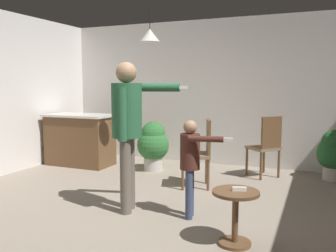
{
  "coord_description": "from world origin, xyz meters",
  "views": [
    {
      "loc": [
        1.64,
        -3.41,
        1.5
      ],
      "look_at": [
        -0.04,
        0.58,
        1.0
      ],
      "focal_mm": 38.55,
      "sensor_mm": 36.0,
      "label": 1
    }
  ],
  "objects_px": {
    "dining_chair_by_counter": "(266,144)",
    "person_adult": "(128,120)",
    "side_table_by_couch": "(235,211)",
    "dining_chair_near_wall": "(200,150)",
    "spare_remote_on_table": "(239,189)",
    "potted_plant_corner": "(153,144)",
    "person_child": "(191,158)",
    "kitchen_counter": "(80,140)",
    "potted_plant_by_wall": "(334,153)"
  },
  "relations": [
    {
      "from": "dining_chair_by_counter",
      "to": "kitchen_counter",
      "type": "bearing_deg",
      "value": 138.94
    },
    {
      "from": "dining_chair_by_counter",
      "to": "potted_plant_corner",
      "type": "height_order",
      "value": "dining_chair_by_counter"
    },
    {
      "from": "person_adult",
      "to": "potted_plant_by_wall",
      "type": "relative_size",
      "value": 2.19
    },
    {
      "from": "dining_chair_near_wall",
      "to": "potted_plant_corner",
      "type": "xyz_separation_m",
      "value": [
        -1.08,
        0.67,
        -0.07
      ]
    },
    {
      "from": "dining_chair_near_wall",
      "to": "spare_remote_on_table",
      "type": "bearing_deg",
      "value": -172.0
    },
    {
      "from": "person_child",
      "to": "kitchen_counter",
      "type": "bearing_deg",
      "value": -133.1
    },
    {
      "from": "side_table_by_couch",
      "to": "dining_chair_near_wall",
      "type": "relative_size",
      "value": 0.52
    },
    {
      "from": "person_adult",
      "to": "dining_chair_near_wall",
      "type": "bearing_deg",
      "value": 145.54
    },
    {
      "from": "side_table_by_couch",
      "to": "dining_chair_near_wall",
      "type": "height_order",
      "value": "dining_chair_near_wall"
    },
    {
      "from": "side_table_by_couch",
      "to": "spare_remote_on_table",
      "type": "height_order",
      "value": "spare_remote_on_table"
    },
    {
      "from": "kitchen_counter",
      "to": "potted_plant_by_wall",
      "type": "height_order",
      "value": "kitchen_counter"
    },
    {
      "from": "potted_plant_corner",
      "to": "spare_remote_on_table",
      "type": "distance_m",
      "value": 3.1
    },
    {
      "from": "dining_chair_by_counter",
      "to": "person_adult",
      "type": "bearing_deg",
      "value": -167.68
    },
    {
      "from": "kitchen_counter",
      "to": "person_adult",
      "type": "bearing_deg",
      "value": -41.79
    },
    {
      "from": "side_table_by_couch",
      "to": "potted_plant_by_wall",
      "type": "relative_size",
      "value": 0.65
    },
    {
      "from": "spare_remote_on_table",
      "to": "kitchen_counter",
      "type": "bearing_deg",
      "value": 146.97
    },
    {
      "from": "dining_chair_by_counter",
      "to": "spare_remote_on_table",
      "type": "bearing_deg",
      "value": -135.37
    },
    {
      "from": "potted_plant_by_wall",
      "to": "dining_chair_by_counter",
      "type": "bearing_deg",
      "value": -166.79
    },
    {
      "from": "potted_plant_by_wall",
      "to": "potted_plant_corner",
      "type": "bearing_deg",
      "value": -170.27
    },
    {
      "from": "dining_chair_near_wall",
      "to": "person_adult",
      "type": "bearing_deg",
      "value": 139.63
    },
    {
      "from": "side_table_by_couch",
      "to": "kitchen_counter",
      "type": "bearing_deg",
      "value": 146.57
    },
    {
      "from": "kitchen_counter",
      "to": "side_table_by_couch",
      "type": "xyz_separation_m",
      "value": [
        3.41,
        -2.25,
        -0.15
      ]
    },
    {
      "from": "potted_plant_corner",
      "to": "person_child",
      "type": "bearing_deg",
      "value": -54.35
    },
    {
      "from": "person_adult",
      "to": "person_child",
      "type": "relative_size",
      "value": 1.58
    },
    {
      "from": "person_adult",
      "to": "spare_remote_on_table",
      "type": "bearing_deg",
      "value": 59.19
    },
    {
      "from": "person_child",
      "to": "potted_plant_corner",
      "type": "bearing_deg",
      "value": -155.35
    },
    {
      "from": "kitchen_counter",
      "to": "potted_plant_corner",
      "type": "relative_size",
      "value": 1.46
    },
    {
      "from": "dining_chair_by_counter",
      "to": "potted_plant_corner",
      "type": "xyz_separation_m",
      "value": [
        -1.89,
        -0.26,
        -0.07
      ]
    },
    {
      "from": "potted_plant_corner",
      "to": "person_adult",
      "type": "bearing_deg",
      "value": -72.82
    },
    {
      "from": "person_child",
      "to": "potted_plant_by_wall",
      "type": "bearing_deg",
      "value": 136.18
    },
    {
      "from": "kitchen_counter",
      "to": "dining_chair_near_wall",
      "type": "xyz_separation_m",
      "value": [
        2.52,
        -0.54,
        0.07
      ]
    },
    {
      "from": "dining_chair_near_wall",
      "to": "spare_remote_on_table",
      "type": "xyz_separation_m",
      "value": [
        0.92,
        -1.7,
        -0.01
      ]
    },
    {
      "from": "kitchen_counter",
      "to": "dining_chair_by_counter",
      "type": "xyz_separation_m",
      "value": [
        3.33,
        0.39,
        0.07
      ]
    },
    {
      "from": "person_child",
      "to": "potted_plant_by_wall",
      "type": "relative_size",
      "value": 1.38
    },
    {
      "from": "side_table_by_couch",
      "to": "dining_chair_near_wall",
      "type": "distance_m",
      "value": 1.95
    },
    {
      "from": "person_child",
      "to": "side_table_by_couch",
      "type": "bearing_deg",
      "value": 39.99
    },
    {
      "from": "person_child",
      "to": "dining_chair_near_wall",
      "type": "relative_size",
      "value": 1.11
    },
    {
      "from": "side_table_by_couch",
      "to": "dining_chair_by_counter",
      "type": "height_order",
      "value": "dining_chair_by_counter"
    },
    {
      "from": "kitchen_counter",
      "to": "dining_chair_by_counter",
      "type": "distance_m",
      "value": 3.35
    },
    {
      "from": "dining_chair_near_wall",
      "to": "potted_plant_by_wall",
      "type": "xyz_separation_m",
      "value": [
        1.82,
        1.17,
        -0.1
      ]
    },
    {
      "from": "side_table_by_couch",
      "to": "potted_plant_by_wall",
      "type": "distance_m",
      "value": 3.03
    },
    {
      "from": "person_adult",
      "to": "dining_chair_by_counter",
      "type": "height_order",
      "value": "person_adult"
    },
    {
      "from": "kitchen_counter",
      "to": "side_table_by_couch",
      "type": "relative_size",
      "value": 2.42
    },
    {
      "from": "potted_plant_corner",
      "to": "spare_remote_on_table",
      "type": "height_order",
      "value": "potted_plant_corner"
    },
    {
      "from": "person_child",
      "to": "spare_remote_on_table",
      "type": "bearing_deg",
      "value": 42.13
    },
    {
      "from": "kitchen_counter",
      "to": "potted_plant_corner",
      "type": "xyz_separation_m",
      "value": [
        1.44,
        0.13,
        -0.0
      ]
    },
    {
      "from": "kitchen_counter",
      "to": "side_table_by_couch",
      "type": "bearing_deg",
      "value": -33.43
    },
    {
      "from": "kitchen_counter",
      "to": "dining_chair_by_counter",
      "type": "relative_size",
      "value": 1.26
    },
    {
      "from": "person_adult",
      "to": "dining_chair_by_counter",
      "type": "distance_m",
      "value": 2.62
    },
    {
      "from": "person_child",
      "to": "potted_plant_corner",
      "type": "xyz_separation_m",
      "value": [
        -1.35,
        1.89,
        -0.21
      ]
    }
  ]
}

